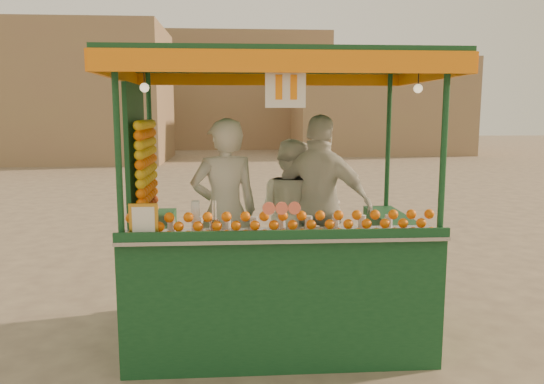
{
  "coord_description": "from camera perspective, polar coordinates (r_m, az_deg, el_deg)",
  "views": [
    {
      "loc": [
        -0.84,
        -4.87,
        2.19
      ],
      "look_at": [
        -0.49,
        0.17,
        1.42
      ],
      "focal_mm": 34.63,
      "sensor_mm": 36.0,
      "label": 1
    }
  ],
  "objects": [
    {
      "name": "ground",
      "position": [
        5.41,
        5.46,
        -15.3
      ],
      "size": [
        90.0,
        90.0,
        0.0
      ],
      "primitive_type": "plane",
      "color": "brown",
      "rests_on": "ground"
    },
    {
      "name": "building_left",
      "position": [
        26.19,
        -22.5,
        9.73
      ],
      "size": [
        10.0,
        6.0,
        6.0
      ],
      "primitive_type": "cube",
      "color": "#8A724E",
      "rests_on": "ground"
    },
    {
      "name": "building_right",
      "position": [
        29.92,
        11.33,
        9.02
      ],
      "size": [
        9.0,
        6.0,
        5.0
      ],
      "primitive_type": "cube",
      "color": "#8A724E",
      "rests_on": "ground"
    },
    {
      "name": "building_center",
      "position": [
        34.92,
        -6.01,
        10.7
      ],
      "size": [
        14.0,
        7.0,
        7.0
      ],
      "primitive_type": "cube",
      "color": "#8A724E",
      "rests_on": "ground"
    },
    {
      "name": "juice_cart",
      "position": [
        5.0,
        -0.26,
        -6.61
      ],
      "size": [
        2.97,
        1.92,
        2.7
      ],
      "color": "#103C1D",
      "rests_on": "ground"
    },
    {
      "name": "vendor_left",
      "position": [
        5.16,
        -5.16,
        -2.17
      ],
      "size": [
        0.74,
        0.57,
        1.82
      ],
      "rotation": [
        0.0,
        0.0,
        3.36
      ],
      "color": "silver",
      "rests_on": "ground"
    },
    {
      "name": "vendor_middle",
      "position": [
        5.64,
        2.13,
        -2.37
      ],
      "size": [
        0.98,
        0.98,
        1.6
      ],
      "rotation": [
        0.0,
        0.0,
        2.34
      ],
      "color": "silver",
      "rests_on": "ground"
    },
    {
      "name": "vendor_right",
      "position": [
        5.43,
        5.29,
        -1.44
      ],
      "size": [
        1.17,
        0.91,
        1.86
      ],
      "rotation": [
        0.0,
        0.0,
        2.65
      ],
      "color": "silver",
      "rests_on": "ground"
    }
  ]
}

